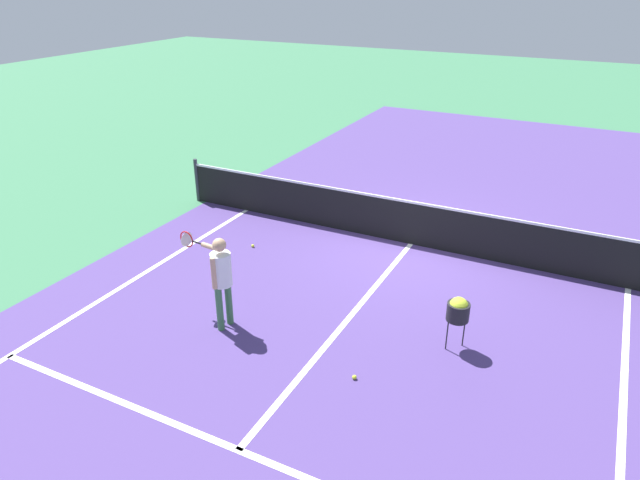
{
  "coord_description": "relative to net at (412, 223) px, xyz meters",
  "views": [
    {
      "loc": [
        3.2,
        -10.55,
        5.25
      ],
      "look_at": [
        -0.84,
        -2.57,
        1.0
      ],
      "focal_mm": 32.26,
      "sensor_mm": 36.0,
      "label": 1
    }
  ],
  "objects": [
    {
      "name": "line_sideline_left",
      "position": [
        -4.11,
        -5.95,
        -0.49
      ],
      "size": [
        0.1,
        11.89,
        0.01
      ],
      "primitive_type": "cube",
      "color": "white",
      "rests_on": "ground_plane"
    },
    {
      "name": "ground_plane",
      "position": [
        0.0,
        0.0,
        -0.49
      ],
      "size": [
        60.0,
        60.0,
        0.0
      ],
      "primitive_type": "plane",
      "color": "#38724C"
    },
    {
      "name": "tennis_ball_mid_court",
      "position": [
        0.71,
        -4.56,
        -0.46
      ],
      "size": [
        0.07,
        0.07,
        0.07
      ],
      "primitive_type": "sphere",
      "color": "#CCE033",
      "rests_on": "ground_plane"
    },
    {
      "name": "line_service_near",
      "position": [
        0.0,
        -6.4,
        -0.49
      ],
      "size": [
        8.22,
        0.1,
        0.01
      ],
      "primitive_type": "cube",
      "color": "white",
      "rests_on": "ground_plane"
    },
    {
      "name": "tennis_ball_near_net",
      "position": [
        -2.88,
        -1.63,
        -0.46
      ],
      "size": [
        0.07,
        0.07,
        0.07
      ],
      "primitive_type": "sphere",
      "color": "#CCE033",
      "rests_on": "ground_plane"
    },
    {
      "name": "ball_hopper",
      "position": [
        1.76,
        -3.18,
        0.18
      ],
      "size": [
        0.34,
        0.34,
        0.87
      ],
      "color": "black",
      "rests_on": "ground_plane"
    },
    {
      "name": "court_surface_inbounds",
      "position": [
        0.0,
        0.0,
        -0.49
      ],
      "size": [
        10.62,
        24.4,
        0.0
      ],
      "primitive_type": "cube",
      "color": "#4C387A",
      "rests_on": "ground_plane"
    },
    {
      "name": "player_near",
      "position": [
        -1.71,
        -4.27,
        0.48
      ],
      "size": [
        1.15,
        0.6,
        1.57
      ],
      "color": "#3F7247",
      "rests_on": "ground_plane"
    },
    {
      "name": "line_center_service",
      "position": [
        0.0,
        -3.2,
        -0.49
      ],
      "size": [
        0.1,
        6.4,
        0.01
      ],
      "primitive_type": "cube",
      "color": "white",
      "rests_on": "ground_plane"
    },
    {
      "name": "net",
      "position": [
        0.0,
        0.0,
        0.0
      ],
      "size": [
        11.16,
        0.09,
        1.07
      ],
      "color": "#33383D",
      "rests_on": "ground_plane"
    }
  ]
}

